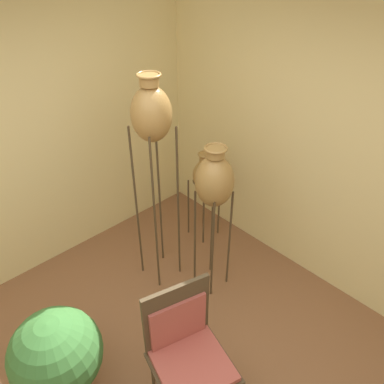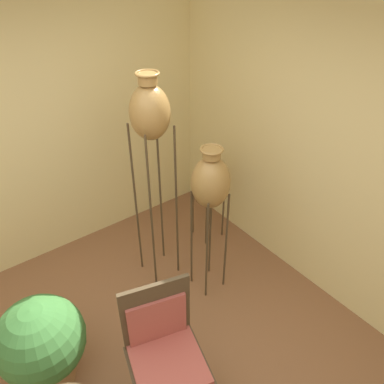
# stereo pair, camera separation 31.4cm
# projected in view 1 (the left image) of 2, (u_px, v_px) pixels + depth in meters

# --- Properties ---
(wall_right) EXTENTS (0.06, 8.07, 2.70)m
(wall_right) POSITION_uv_depth(u_px,v_px,m) (340.00, 157.00, 3.17)
(wall_right) COLOR beige
(wall_right) RESTS_ON ground_plane
(vase_stand_tall) EXTENTS (0.33, 0.33, 2.06)m
(vase_stand_tall) POSITION_uv_depth(u_px,v_px,m) (152.00, 118.00, 2.96)
(vase_stand_tall) COLOR #473823
(vase_stand_tall) RESTS_ON ground_plane
(vase_stand_medium) EXTENTS (0.33, 0.33, 1.52)m
(vase_stand_medium) POSITION_uv_depth(u_px,v_px,m) (214.00, 182.00, 3.13)
(vase_stand_medium) COLOR #473823
(vase_stand_medium) RESTS_ON ground_plane
(vase_stand_short) EXTENTS (0.26, 0.26, 1.06)m
(vase_stand_short) POSITION_uv_depth(u_px,v_px,m) (204.00, 176.00, 3.98)
(vase_stand_short) COLOR #473823
(vase_stand_short) RESTS_ON ground_plane
(chair) EXTENTS (0.62, 0.62, 1.06)m
(chair) POSITION_uv_depth(u_px,v_px,m) (186.00, 348.00, 2.51)
(chair) COLOR #473823
(chair) RESTS_ON ground_plane
(potted_plant) EXTENTS (0.64, 0.64, 0.81)m
(potted_plant) POSITION_uv_depth(u_px,v_px,m) (57.00, 357.00, 2.62)
(potted_plant) COLOR olive
(potted_plant) RESTS_ON ground_plane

